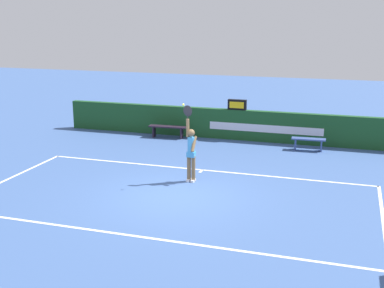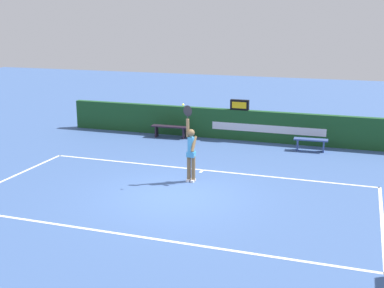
% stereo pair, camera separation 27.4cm
% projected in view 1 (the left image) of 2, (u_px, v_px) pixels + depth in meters
% --- Properties ---
extents(ground_plane, '(60.00, 60.00, 0.00)m').
position_uv_depth(ground_plane, '(176.00, 196.00, 14.36)').
color(ground_plane, '#3A5891').
extents(court_lines, '(11.24, 5.58, 0.00)m').
position_uv_depth(court_lines, '(175.00, 197.00, 14.26)').
color(court_lines, white).
rests_on(court_lines, ground).
extents(back_wall, '(15.03, 0.29, 1.26)m').
position_uv_depth(back_wall, '(234.00, 124.00, 20.85)').
color(back_wall, '#184720').
rests_on(back_wall, ground).
extents(speed_display, '(0.77, 0.19, 0.42)m').
position_uv_depth(speed_display, '(237.00, 105.00, 20.61)').
color(speed_display, black).
rests_on(speed_display, back_wall).
extents(tennis_player, '(0.44, 0.37, 2.42)m').
position_uv_depth(tennis_player, '(191.00, 151.00, 15.37)').
color(tennis_player, brown).
rests_on(tennis_player, ground).
extents(tennis_ball, '(0.07, 0.07, 0.07)m').
position_uv_depth(tennis_ball, '(183.00, 105.00, 14.73)').
color(tennis_ball, '#CEDF3A').
extents(courtside_bench_near, '(1.63, 0.46, 0.51)m').
position_uv_depth(courtside_bench_near, '(168.00, 129.00, 21.15)').
color(courtside_bench_near, black).
rests_on(courtside_bench_near, ground).
extents(courtside_bench_far, '(1.29, 0.42, 0.47)m').
position_uv_depth(courtside_bench_far, '(308.00, 141.00, 19.15)').
color(courtside_bench_far, '#364C89').
rests_on(courtside_bench_far, ground).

